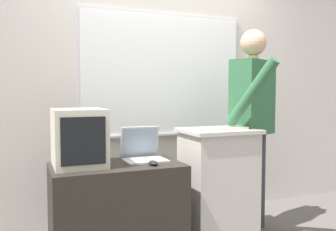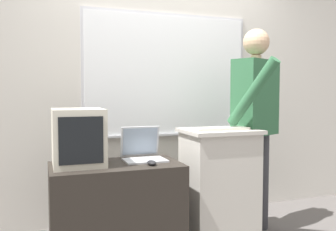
% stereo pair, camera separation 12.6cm
% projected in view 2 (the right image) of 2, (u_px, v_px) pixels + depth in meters
% --- Properties ---
extents(back_wall, '(6.40, 0.17, 2.80)m').
position_uv_depth(back_wall, '(158.00, 75.00, 3.50)').
color(back_wall, beige).
rests_on(back_wall, ground_plane).
extents(lectern_podium, '(0.59, 0.47, 0.93)m').
position_uv_depth(lectern_podium, '(219.00, 185.00, 2.90)').
color(lectern_podium, '#BCB7AD').
rests_on(lectern_podium, ground_plane).
extents(side_desk, '(0.92, 0.52, 0.71)m').
position_uv_depth(side_desk, '(116.00, 212.00, 2.58)').
color(side_desk, '#28231E').
rests_on(side_desk, ground_plane).
extents(person_presenter, '(0.61, 0.70, 1.77)m').
position_uv_depth(person_presenter, '(256.00, 115.00, 3.07)').
color(person_presenter, '#333338').
rests_on(person_presenter, ground_plane).
extents(laptop, '(0.31, 0.28, 0.25)m').
position_uv_depth(laptop, '(142.00, 150.00, 2.72)').
color(laptop, '#B7BABF').
rests_on(laptop, side_desk).
extents(wireless_keyboard, '(0.45, 0.15, 0.02)m').
position_uv_depth(wireless_keyboard, '(221.00, 129.00, 2.81)').
color(wireless_keyboard, beige).
rests_on(wireless_keyboard, lectern_podium).
extents(computer_mouse_by_laptop, '(0.06, 0.10, 0.03)m').
position_uv_depth(computer_mouse_by_laptop, '(152.00, 163.00, 2.50)').
color(computer_mouse_by_laptop, black).
rests_on(computer_mouse_by_laptop, side_desk).
extents(crt_monitor, '(0.35, 0.40, 0.40)m').
position_uv_depth(crt_monitor, '(78.00, 137.00, 2.49)').
color(crt_monitor, beige).
rests_on(crt_monitor, side_desk).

